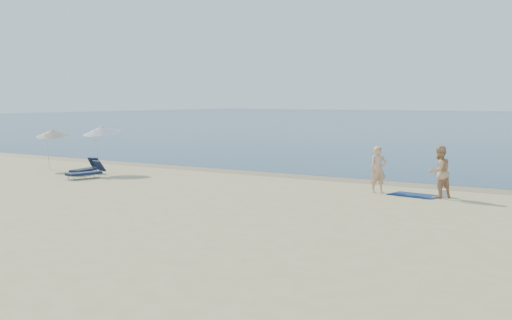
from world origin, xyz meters
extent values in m
cube|color=#847254|center=(0.00, 19.40, 0.00)|extent=(240.00, 1.60, 0.00)
imported|color=tan|center=(3.09, 16.66, 0.86)|extent=(0.73, 0.73, 1.72)
imported|color=tan|center=(5.37, 16.60, 0.91)|extent=(1.04, 1.11, 1.82)
cube|color=#0F214E|center=(4.51, 16.65, 0.01)|extent=(1.85, 1.18, 0.03)
cube|color=white|center=(5.48, 16.86, 0.14)|extent=(0.34, 0.30, 0.27)
cylinder|color=silver|center=(-10.24, 15.39, 0.99)|extent=(0.08, 0.34, 2.06)
cone|color=white|center=(-10.24, 15.68, 2.01)|extent=(1.99, 2.01, 0.57)
sphere|color=silver|center=(-10.24, 15.68, 2.19)|extent=(0.06, 0.06, 0.06)
cylinder|color=silver|center=(-13.26, 15.02, 0.89)|extent=(0.15, 0.33, 1.86)
cone|color=beige|center=(-13.26, 15.32, 1.80)|extent=(2.02, 2.03, 0.54)
sphere|color=silver|center=(-13.26, 15.32, 1.97)|extent=(0.05, 0.05, 0.05)
cube|color=black|center=(-10.29, 14.63, 0.22)|extent=(0.77, 1.55, 0.10)
cube|color=black|center=(-10.40, 15.36, 0.50)|extent=(0.59, 0.44, 0.48)
cylinder|color=#A5A5AD|center=(-10.08, 14.66, 0.11)|extent=(0.03, 0.03, 0.22)
cube|color=#151E3B|center=(-9.18, 13.60, 0.22)|extent=(0.89, 1.61, 0.10)
cube|color=#151E3B|center=(-9.01, 14.34, 0.51)|extent=(0.63, 0.49, 0.49)
cylinder|color=#A5A5AD|center=(-8.97, 13.55, 0.11)|extent=(0.03, 0.03, 0.22)
camera|label=1|loc=(12.06, -5.47, 3.45)|focal=45.00mm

